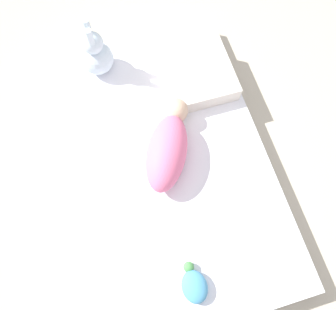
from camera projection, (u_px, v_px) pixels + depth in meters
name	position (u px, v px, depth m)	size (l,w,h in m)	color
ground_plane	(169.00, 166.00, 1.69)	(12.00, 12.00, 0.00)	#B2A893
bed_mattress	(169.00, 162.00, 1.64)	(1.52, 0.92, 0.12)	white
burp_cloth	(164.00, 113.00, 1.65)	(0.18, 0.16, 0.02)	white
swaddled_baby	(168.00, 147.00, 1.51)	(0.47, 0.33, 0.17)	pink
pillow	(198.00, 71.00, 1.70)	(0.39, 0.32, 0.09)	white
bunny_plush	(96.00, 55.00, 1.65)	(0.17, 0.17, 0.32)	silver
turtle_plush	(194.00, 285.00, 1.36)	(0.17, 0.11, 0.06)	#4C99C6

